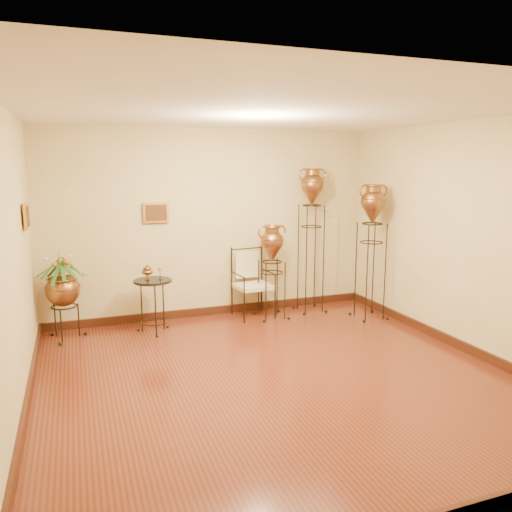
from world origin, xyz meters
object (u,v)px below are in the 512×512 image
object	(u,v)px
amphora_tall	(311,239)
armchair	(253,283)
amphora_mid	(371,251)
side_table	(153,305)
planter_urn	(63,286)

from	to	relation	value
amphora_tall	armchair	xyz separation A→B (m)	(-0.95, 0.00, -0.63)
armchair	amphora_mid	bearing A→B (deg)	-26.02
armchair	side_table	xyz separation A→B (m)	(-1.52, -0.20, -0.13)
side_table	planter_urn	bearing A→B (deg)	172.78
planter_urn	side_table	distance (m)	1.20
planter_urn	amphora_tall	bearing A→B (deg)	0.92
armchair	side_table	bearing A→B (deg)	-177.58
amphora_mid	side_table	xyz separation A→B (m)	(-3.16, 0.42, -0.64)
amphora_mid	planter_urn	distance (m)	4.35
amphora_tall	amphora_mid	world-z (taller)	amphora_tall
amphora_mid	amphora_tall	bearing A→B (deg)	137.60
armchair	side_table	distance (m)	1.54
amphora_tall	side_table	world-z (taller)	amphora_tall
amphora_mid	armchair	bearing A→B (deg)	159.14
planter_urn	side_table	bearing A→B (deg)	-7.22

